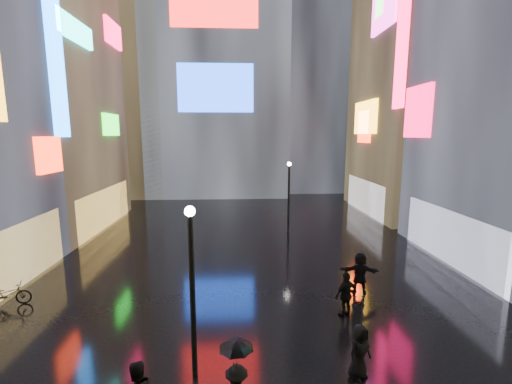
{
  "coord_description": "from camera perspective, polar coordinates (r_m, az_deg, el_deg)",
  "views": [
    {
      "loc": [
        -0.65,
        -0.7,
        7.14
      ],
      "look_at": [
        0.0,
        12.0,
        5.0
      ],
      "focal_mm": 24.0,
      "sensor_mm": 36.0,
      "label": 1
    }
  ],
  "objects": [
    {
      "name": "ground",
      "position": [
        21.9,
        -1.09,
        -9.47
      ],
      "size": [
        140.0,
        140.0,
        0.0
      ],
      "primitive_type": "plane",
      "color": "black",
      "rests_on": "ground"
    },
    {
      "name": "building_left_far",
      "position": [
        31.02,
        -33.84,
        15.1
      ],
      "size": [
        10.28,
        12.0,
        22.0
      ],
      "color": "black",
      "rests_on": "ground"
    },
    {
      "name": "building_right_far",
      "position": [
        35.57,
        26.65,
        19.66
      ],
      "size": [
        10.28,
        12.0,
        28.0
      ],
      "color": "black",
      "rests_on": "ground"
    },
    {
      "name": "tower_main",
      "position": [
        46.83,
        -6.37,
        26.72
      ],
      "size": [
        16.0,
        14.2,
        42.0
      ],
      "color": "black",
      "rests_on": "ground"
    },
    {
      "name": "tower_flank_right",
      "position": [
        48.69,
        9.17,
        21.12
      ],
      "size": [
        12.0,
        12.0,
        34.0
      ],
      "primitive_type": "cube",
      "color": "black",
      "rests_on": "ground"
    },
    {
      "name": "tower_flank_left",
      "position": [
        45.12,
        -21.02,
        16.4
      ],
      "size": [
        10.0,
        10.0,
        26.0
      ],
      "primitive_type": "cube",
      "color": "black",
      "rests_on": "ground"
    },
    {
      "name": "lamp_near",
      "position": [
        10.28,
        -10.6,
        -14.71
      ],
      "size": [
        0.3,
        0.3,
        5.2
      ],
      "color": "black",
      "rests_on": "ground"
    },
    {
      "name": "lamp_far",
      "position": [
        24.99,
        5.48,
        -0.16
      ],
      "size": [
        0.3,
        0.3,
        5.2
      ],
      "color": "black",
      "rests_on": "ground"
    },
    {
      "name": "pedestrian_3",
      "position": [
        14.51,
        14.79,
        -16.17
      ],
      "size": [
        1.16,
        0.88,
        1.84
      ],
      "primitive_type": "imported",
      "rotation": [
        0.0,
        0.0,
        3.6
      ],
      "color": "black",
      "rests_on": "ground"
    },
    {
      "name": "pedestrian_4",
      "position": [
        11.55,
        16.85,
        -24.04
      ],
      "size": [
        0.96,
        0.85,
        1.64
      ],
      "primitive_type": "imported",
      "rotation": [
        0.0,
        0.0,
        0.52
      ],
      "color": "black",
      "rests_on": "ground"
    },
    {
      "name": "pedestrian_5",
      "position": [
        16.56,
        16.91,
        -12.8
      ],
      "size": [
        1.84,
        0.86,
        1.91
      ],
      "primitive_type": "imported",
      "rotation": [
        0.0,
        0.0,
        2.97
      ],
      "color": "black",
      "rests_on": "ground"
    },
    {
      "name": "umbrella_1",
      "position": [
        9.14,
        -3.3,
        -25.22
      ],
      "size": [
        1.15,
        1.15,
        0.72
      ],
      "primitive_type": "imported",
      "rotation": [
        0.0,
        0.0,
        5.57
      ],
      "color": "black",
      "rests_on": "pedestrian_2"
    },
    {
      "name": "umbrella_2",
      "position": [
        10.9,
        17.2,
        -18.32
      ],
      "size": [
        1.48,
        1.47,
        0.96
      ],
      "primitive_type": "imported",
      "rotation": [
        0.0,
        0.0,
        5.37
      ],
      "color": "black",
      "rests_on": "pedestrian_4"
    },
    {
      "name": "bicycle",
      "position": [
        18.34,
        -36.1,
        -13.65
      ],
      "size": [
        1.93,
        1.03,
        0.96
      ],
      "primitive_type": "imported",
      "rotation": [
        0.0,
        0.0,
        1.79
      ],
      "color": "black",
      "rests_on": "ground"
    }
  ]
}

